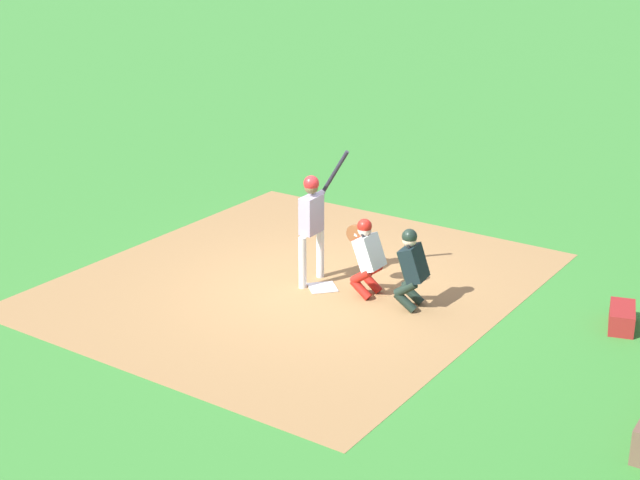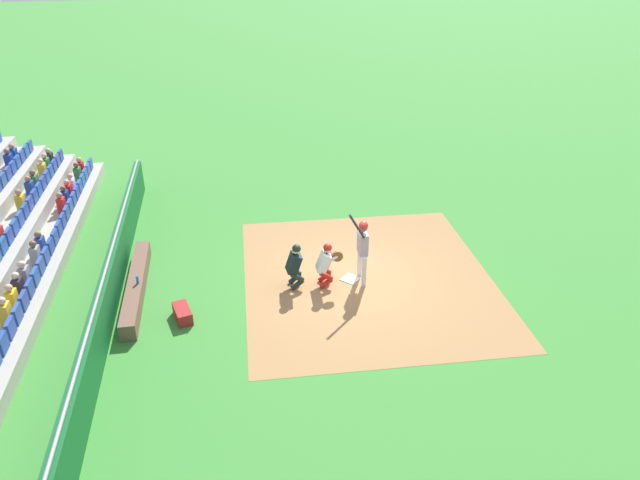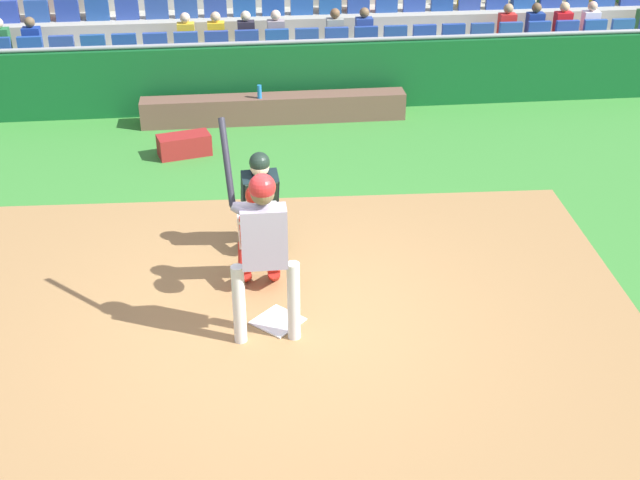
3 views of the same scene
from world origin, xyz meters
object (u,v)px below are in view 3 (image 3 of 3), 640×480
Objects in this scene: water_bottle_on_bench at (259,92)px; dugout_bench at (274,108)px; catcher_crouching at (257,230)px; home_plate_marker at (278,321)px; equipment_duffel_bag at (184,145)px; batter_at_plate at (263,240)px; home_plate_umpire at (260,197)px.

dugout_bench is at bearing -157.87° from water_bottle_on_bench.
catcher_crouching is 5.13m from dugout_bench.
equipment_duffel_bag is (1.09, -4.56, 0.15)m from home_plate_marker.
batter_at_plate is at bearing 64.26° from home_plate_marker.
catcher_crouching is 5.94× the size of water_bottle_on_bench.
home_plate_marker is 0.34× the size of catcher_crouching.
equipment_duffel_bag is (1.43, 1.25, -0.06)m from dugout_bench.
water_bottle_on_bench is 0.28× the size of equipment_duffel_bag.
water_bottle_on_bench is (-0.24, -5.99, -0.61)m from batter_at_plate.
home_plate_marker is 0.10× the size of dugout_bench.
dugout_bench is 0.41m from water_bottle_on_bench.
home_plate_umpire reaches higher than water_bottle_on_bench.
catcher_crouching reaches higher than home_plate_marker.
equipment_duffel_bag is at bearing -76.31° from catcher_crouching.
water_bottle_on_bench is at bearing -93.02° from catcher_crouching.
batter_at_plate reaches higher than equipment_duffel_bag.
home_plate_marker is at bearing 88.97° from water_bottle_on_bench.
home_plate_marker is 0.34× the size of home_plate_umpire.
home_plate_umpire is at bearing -86.95° from home_plate_marker.
catcher_crouching is at bearing 89.15° from equipment_duffel_bag.
home_plate_marker is 1.18m from batter_at_plate.
water_bottle_on_bench is at bearing -150.57° from equipment_duffel_bag.
home_plate_marker is at bearing 93.05° from home_plate_umpire.
water_bottle_on_bench is (-0.19, -4.16, -0.16)m from home_plate_umpire.
batter_at_plate is 6.03m from water_bottle_on_bench.
batter_at_plate is at bearing 88.38° from home_plate_umpire.
water_bottle_on_bench is at bearing -92.56° from home_plate_umpire.
catcher_crouching is 5.00m from water_bottle_on_bench.
catcher_crouching is at bearing 84.68° from home_plate_umpire.
batter_at_plate is 1.89m from home_plate_umpire.
home_plate_marker is 1.71m from home_plate_umpire.
catcher_crouching is at bearing 84.42° from dugout_bench.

